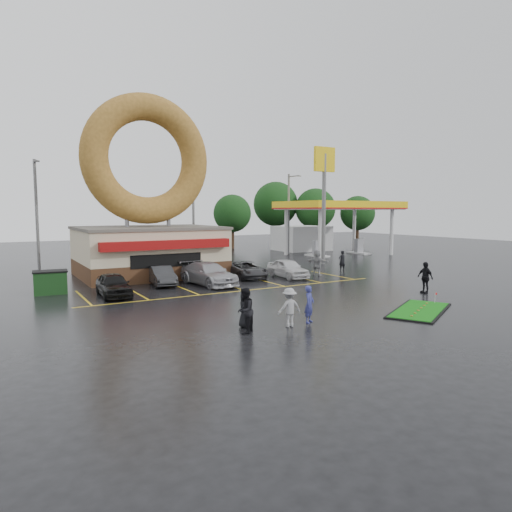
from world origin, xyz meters
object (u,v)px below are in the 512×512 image
car_silver (209,274)px  streetlight_right (289,212)px  gas_station (322,221)px  person_blue (309,304)px  streetlight_mid (194,212)px  car_grey (247,270)px  car_white (288,268)px  dumpster (50,283)px  shell_sign (324,183)px  streetlight_left (37,212)px  car_dgrey (162,276)px  donut_shop (148,216)px  putting_green (420,310)px  person_cameraman (425,277)px  car_black (113,285)px

car_silver → streetlight_right: bearing=34.6°
gas_station → person_blue: bearing=-129.5°
streetlight_mid → car_grey: (-1.27, -12.92, -4.18)m
car_white → person_blue: size_ratio=2.46×
streetlight_mid → streetlight_right: same height
streetlight_right → dumpster: bearing=-152.6°
car_silver → person_blue: (-0.47, -11.61, 0.08)m
shell_sign → car_white: (-7.65, -5.45, -6.69)m
person_blue → dumpster: (-8.96, 13.32, -0.17)m
streetlight_left → gas_station: bearing=2.0°
car_dgrey → car_grey: bearing=6.6°
streetlight_left → car_dgrey: (6.28, -11.92, -4.16)m
car_white → streetlight_left: bearing=141.3°
donut_shop → streetlight_right: donut_shop is taller
car_dgrey → person_blue: 13.27m
car_grey → putting_green: size_ratio=0.80×
donut_shop → streetlight_mid: donut_shop is taller
car_dgrey → streetlight_right: bearing=41.8°
streetlight_right → shell_sign: bearing=-106.8°
donut_shop → car_grey: donut_shop is taller
donut_shop → person_cameraman: size_ratio=7.20×
donut_shop → shell_sign: bearing=-3.5°
car_dgrey → putting_green: bearing=-52.7°
gas_station → dumpster: (-30.42, -12.69, -3.05)m
person_blue → car_white: bearing=26.8°
streetlight_left → person_blue: streetlight_left is taller
streetlight_right → donut_shop: bearing=-154.8°
streetlight_mid → car_white: (1.35, -14.36, -4.10)m
dumpster → putting_green: 20.68m
streetlight_left → car_white: (15.35, -13.36, -4.10)m
car_silver → dumpster: car_silver is taller
donut_shop → dumpster: (-7.42, -4.73, -3.81)m
streetlight_left → car_grey: size_ratio=2.09×
streetlight_left → car_silver: (9.01, -13.38, -4.04)m
gas_station → car_black: 31.60m
streetlight_left → dumpster: 12.39m
streetlight_left → car_dgrey: bearing=-62.2°
gas_station → streetlight_mid: size_ratio=1.52×
car_dgrey → shell_sign: bearing=20.1°
car_black → car_grey: bearing=16.0°
dumpster → car_silver: bearing=-4.9°
shell_sign → car_black: 22.45m
car_dgrey → person_blue: (2.25, -13.07, 0.19)m
shell_sign → person_cameraman: 16.65m
car_white → streetlight_right: bearing=57.6°
shell_sign → person_blue: (-14.47, -17.07, -6.56)m
car_grey → donut_shop: bearing=146.0°
streetlight_right → car_black: streetlight_right is taller
donut_shop → gas_station: (23.00, 7.97, -0.77)m
streetlight_left → streetlight_right: bearing=4.4°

